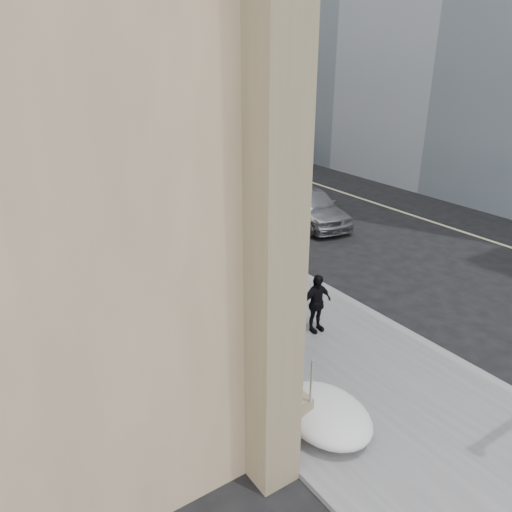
{
  "coord_description": "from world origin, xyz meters",
  "views": [
    {
      "loc": [
        -6.67,
        -7.45,
        6.84
      ],
      "look_at": [
        0.1,
        2.56,
        1.7
      ],
      "focal_mm": 35.0,
      "sensor_mm": 36.0,
      "label": 1
    }
  ],
  "objects_px": {
    "mounted_horse_left": "(270,288)",
    "mounted_horse_right": "(237,239)",
    "pedestrian": "(316,303)",
    "car_silver": "(310,205)",
    "car_grey": "(269,151)"
  },
  "relations": [
    {
      "from": "car_silver",
      "to": "car_grey",
      "type": "relative_size",
      "value": 0.94
    },
    {
      "from": "mounted_horse_left",
      "to": "mounted_horse_right",
      "type": "relative_size",
      "value": 0.98
    },
    {
      "from": "mounted_horse_right",
      "to": "mounted_horse_left",
      "type": "bearing_deg",
      "value": 63.16
    },
    {
      "from": "mounted_horse_left",
      "to": "pedestrian",
      "type": "xyz_separation_m",
      "value": [
        0.76,
        -0.9,
        -0.26
      ]
    },
    {
      "from": "pedestrian",
      "to": "car_silver",
      "type": "relative_size",
      "value": 0.35
    },
    {
      "from": "pedestrian",
      "to": "car_silver",
      "type": "xyz_separation_m",
      "value": [
        5.43,
        6.77,
        -0.14
      ]
    },
    {
      "from": "mounted_horse_left",
      "to": "car_grey",
      "type": "distance_m",
      "value": 20.01
    },
    {
      "from": "mounted_horse_left",
      "to": "car_grey",
      "type": "xyz_separation_m",
      "value": [
        11.57,
        16.32,
        -0.46
      ]
    },
    {
      "from": "mounted_horse_right",
      "to": "car_grey",
      "type": "height_order",
      "value": "mounted_horse_right"
    },
    {
      "from": "mounted_horse_left",
      "to": "pedestrian",
      "type": "relative_size",
      "value": 1.7
    },
    {
      "from": "car_silver",
      "to": "mounted_horse_right",
      "type": "bearing_deg",
      "value": -142.92
    },
    {
      "from": "mounted_horse_right",
      "to": "car_grey",
      "type": "xyz_separation_m",
      "value": [
        10.56,
        13.09,
        -0.56
      ]
    },
    {
      "from": "mounted_horse_left",
      "to": "pedestrian",
      "type": "bearing_deg",
      "value": 138.25
    },
    {
      "from": "car_silver",
      "to": "mounted_horse_left",
      "type": "bearing_deg",
      "value": -126.4
    },
    {
      "from": "car_grey",
      "to": "mounted_horse_left",
      "type": "bearing_deg",
      "value": 47.4
    }
  ]
}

